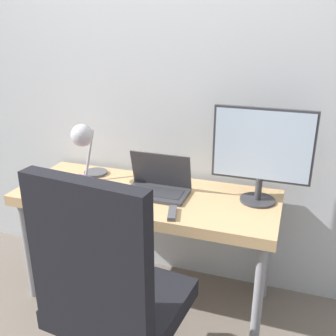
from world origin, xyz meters
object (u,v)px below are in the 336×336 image
at_px(monitor, 262,150).
at_px(office_chair, 109,289).
at_px(book_stack, 84,187).
at_px(desk_lamp, 84,141).
at_px(game_controller, 71,192).
at_px(laptop, 158,185).

relative_size(monitor, office_chair, 0.45).
distance_m(monitor, book_stack, 1.01).
height_order(desk_lamp, game_controller, desk_lamp).
bearing_deg(laptop, office_chair, -85.25).
bearing_deg(monitor, book_stack, -169.13).
relative_size(desk_lamp, book_stack, 1.37).
xyz_separation_m(monitor, book_stack, (-0.96, -0.18, -0.26)).
bearing_deg(monitor, desk_lamp, -177.72).
height_order(monitor, book_stack, monitor).
bearing_deg(book_stack, desk_lamp, 114.13).
distance_m(desk_lamp, book_stack, 0.27).
xyz_separation_m(laptop, game_controller, (-0.44, -0.19, -0.03)).
bearing_deg(office_chair, game_controller, 132.07).
bearing_deg(office_chair, desk_lamp, 124.27).
height_order(laptop, monitor, monitor).
distance_m(monitor, game_controller, 1.06).
bearing_deg(monitor, office_chair, -120.56).
xyz_separation_m(office_chair, book_stack, (-0.47, 0.64, 0.11)).
bearing_deg(game_controller, book_stack, 66.00).
relative_size(laptop, monitor, 0.69).
xyz_separation_m(desk_lamp, book_stack, (0.06, -0.14, -0.22)).
distance_m(office_chair, book_stack, 0.80).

